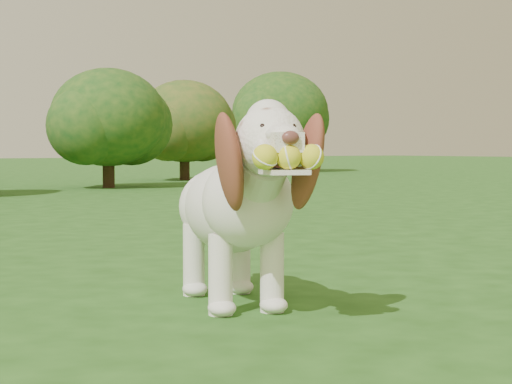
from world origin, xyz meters
TOP-DOWN VIEW (x-y plane):
  - ground at (0.00, 0.00)m, footprint 80.00×80.00m
  - dog at (0.42, -0.49)m, footprint 0.58×1.07m
  - shrub_d at (3.83, 7.90)m, footprint 1.59×1.59m
  - shrub_f at (6.07, 9.67)m, footprint 1.64×1.64m
  - shrub_h at (10.35, 12.75)m, footprint 2.20×2.20m

SIDE VIEW (x-z plane):
  - ground at x=0.00m, z-range 0.00..0.00m
  - dog at x=0.42m, z-range 0.02..0.73m
  - shrub_d at x=3.83m, z-range 0.15..1.80m
  - shrub_f at x=6.07m, z-range 0.15..1.85m
  - shrub_h at x=10.35m, z-range 0.20..2.48m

